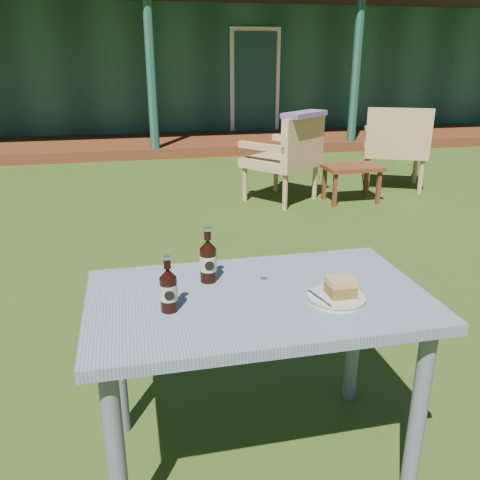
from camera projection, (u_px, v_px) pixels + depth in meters
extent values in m
plane|color=#334916|center=(200.00, 288.00, 3.52)|extent=(80.00, 80.00, 0.00)
cube|color=#1B4836|center=(140.00, 65.00, 11.78)|extent=(15.00, 6.00, 2.60)
cube|color=#5D2B16|center=(153.00, 145.00, 8.62)|extent=(15.00, 1.80, 0.16)
cylinder|color=#1B4836|center=(151.00, 76.00, 7.50)|extent=(0.14, 0.14, 2.45)
cylinder|color=#1B4836|center=(356.00, 74.00, 8.16)|extent=(0.14, 0.14, 2.45)
cube|color=white|center=(255.00, 84.00, 9.52)|extent=(0.95, 0.06, 2.00)
cube|color=#193D38|center=(255.00, 85.00, 9.49)|extent=(0.80, 0.04, 1.85)
cube|color=slate|center=(258.00, 300.00, 1.81)|extent=(1.20, 0.70, 0.04)
cylinder|color=slate|center=(116.00, 458.00, 1.58)|extent=(0.06, 0.06, 0.68)
cylinder|color=slate|center=(419.00, 411.00, 1.79)|extent=(0.06, 0.06, 0.68)
cylinder|color=slate|center=(118.00, 362.00, 2.07)|extent=(0.06, 0.06, 0.68)
cylinder|color=slate|center=(354.00, 334.00, 2.28)|extent=(0.06, 0.06, 0.68)
cylinder|color=silver|center=(336.00, 298.00, 1.76)|extent=(0.20, 0.20, 0.01)
cylinder|color=olive|center=(336.00, 297.00, 1.76)|extent=(0.20, 0.20, 0.00)
cube|color=brown|center=(340.00, 289.00, 1.76)|extent=(0.09, 0.08, 0.04)
cube|color=tan|center=(341.00, 281.00, 1.75)|extent=(0.09, 0.09, 0.02)
cube|color=silver|center=(320.00, 299.00, 1.74)|extent=(0.04, 0.14, 0.00)
cylinder|color=black|center=(208.00, 265.00, 1.89)|extent=(0.06, 0.06, 0.13)
cone|color=black|center=(208.00, 244.00, 1.86)|extent=(0.06, 0.06, 0.04)
cylinder|color=black|center=(208.00, 235.00, 1.85)|extent=(0.03, 0.03, 0.04)
cylinder|color=silver|center=(207.00, 229.00, 1.84)|extent=(0.03, 0.03, 0.01)
cylinder|color=tan|center=(208.00, 263.00, 1.88)|extent=(0.06, 0.06, 0.06)
cylinder|color=black|center=(210.00, 266.00, 1.86)|extent=(0.04, 0.00, 0.04)
cylinder|color=black|center=(169.00, 294.00, 1.67)|extent=(0.06, 0.06, 0.12)
cone|color=black|center=(168.00, 273.00, 1.64)|extent=(0.06, 0.06, 0.03)
cylinder|color=black|center=(167.00, 264.00, 1.63)|extent=(0.02, 0.02, 0.03)
cylinder|color=silver|center=(167.00, 258.00, 1.62)|extent=(0.03, 0.03, 0.01)
cylinder|color=tan|center=(169.00, 292.00, 1.67)|extent=(0.06, 0.06, 0.06)
cylinder|color=black|center=(169.00, 296.00, 1.64)|extent=(0.03, 0.00, 0.03)
cylinder|color=silver|center=(264.00, 279.00, 1.92)|extent=(0.03, 0.03, 0.01)
cube|color=tan|center=(281.00, 162.00, 5.52)|extent=(0.94, 0.93, 0.10)
cube|color=tan|center=(303.00, 139.00, 5.26)|extent=(0.59, 0.49, 0.45)
cube|color=tan|center=(295.00, 140.00, 5.69)|extent=(0.43, 0.52, 0.06)
cube|color=tan|center=(262.00, 147.00, 5.24)|extent=(0.43, 0.52, 0.06)
cylinder|color=tan|center=(276.00, 175.00, 5.97)|extent=(0.05, 0.05, 0.38)
cylinder|color=tan|center=(245.00, 184.00, 5.55)|extent=(0.05, 0.05, 0.38)
cylinder|color=tan|center=(315.00, 182.00, 5.65)|extent=(0.05, 0.05, 0.38)
cylinder|color=tan|center=(285.00, 192.00, 5.23)|extent=(0.05, 0.05, 0.38)
cube|color=tan|center=(394.00, 150.00, 6.08)|extent=(0.93, 0.90, 0.10)
cube|color=tan|center=(399.00, 130.00, 5.71)|extent=(0.69, 0.37, 0.47)
cube|color=tan|center=(424.00, 133.00, 5.96)|extent=(0.33, 0.60, 0.07)
cube|color=tan|center=(369.00, 132.00, 6.09)|extent=(0.33, 0.60, 0.07)
cylinder|color=tan|center=(415.00, 167.00, 6.36)|extent=(0.06, 0.06, 0.40)
cylinder|color=tan|center=(366.00, 165.00, 6.47)|extent=(0.06, 0.06, 0.40)
cylinder|color=tan|center=(421.00, 177.00, 5.85)|extent=(0.06, 0.06, 0.40)
cylinder|color=tan|center=(367.00, 175.00, 5.96)|extent=(0.06, 0.06, 0.40)
cube|color=#6F4D7B|center=(304.00, 114.00, 5.17)|extent=(0.58, 0.51, 0.05)
cube|color=#5D2B16|center=(352.00, 167.00, 5.47)|extent=(0.60, 0.40, 0.04)
cube|color=#5D2B16|center=(335.00, 190.00, 5.35)|extent=(0.04, 0.04, 0.36)
cube|color=#5D2B16|center=(378.00, 188.00, 5.45)|extent=(0.04, 0.04, 0.36)
cube|color=#5D2B16|center=(324.00, 184.00, 5.62)|extent=(0.04, 0.04, 0.36)
cube|color=#5D2B16|center=(366.00, 181.00, 5.72)|extent=(0.04, 0.04, 0.36)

